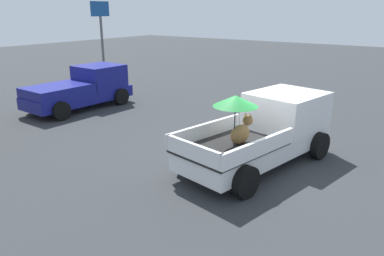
% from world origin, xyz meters
% --- Properties ---
extents(ground_plane, '(80.00, 80.00, 0.00)m').
position_xyz_m(ground_plane, '(0.00, 0.00, 0.00)').
color(ground_plane, '#2D3033').
extents(pickup_truck_main, '(5.31, 2.98, 2.21)m').
position_xyz_m(pickup_truck_main, '(0.44, -0.08, 0.96)').
color(pickup_truck_main, black).
rests_on(pickup_truck_main, ground).
extents(pickup_truck_red, '(4.85, 2.26, 1.80)m').
position_xyz_m(pickup_truck_red, '(1.35, 9.28, 0.87)').
color(pickup_truck_red, black).
rests_on(pickup_truck_red, ground).
extents(motel_sign, '(1.40, 0.16, 4.72)m').
position_xyz_m(motel_sign, '(7.34, 14.67, 3.35)').
color(motel_sign, '#59595B').
rests_on(motel_sign, ground).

